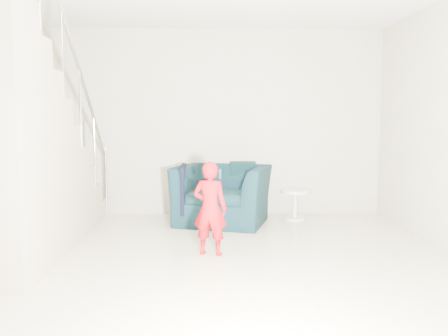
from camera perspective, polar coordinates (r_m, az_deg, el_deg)
The scene contains 10 objects.
floor at distance 4.46m, azimuth -1.59°, elevation -12.61°, with size 5.50×5.50×0.00m, color tan.
back_wall at distance 6.97m, azimuth -1.55°, elevation 5.45°, with size 5.00×5.00×0.00m, color #A8A089.
front_wall at distance 1.48m, azimuth -2.10°, elevation 2.91°, with size 5.00×5.00×0.00m, color #A8A089.
armchair at distance 6.44m, azimuth -0.19°, elevation -3.20°, with size 1.19×1.04×0.78m, color black.
toddler at distance 4.93m, azimuth -1.69°, elevation -4.88°, with size 0.36×0.23×0.98m, color #A20511.
side_table at distance 6.73m, azimuth 8.52°, elevation -3.76°, with size 0.42×0.42×0.42m.
staircase at distance 5.21m, azimuth -24.18°, elevation 0.24°, with size 1.02×3.03×3.62m.
cushion at distance 6.75m, azimuth 2.28°, elevation -0.74°, with size 0.37×0.10×0.35m, color black.
throw at distance 6.32m, azimuth -4.90°, elevation -2.48°, with size 0.06×0.56×0.63m, color black.
phone at distance 4.84m, azimuth -0.46°, elevation -0.74°, with size 0.02×0.05×0.10m, color black.
Camera 1 is at (0.02, -4.22, 1.43)m, focal length 38.00 mm.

